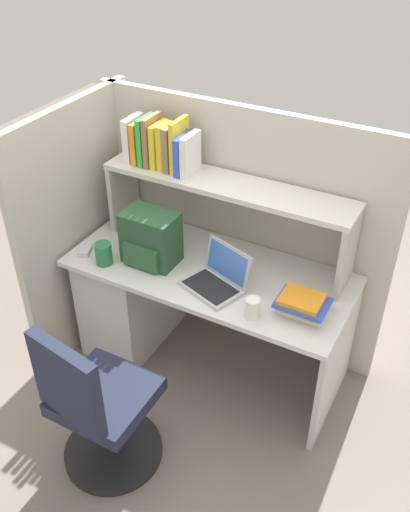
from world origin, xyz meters
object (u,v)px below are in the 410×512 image
object	(u,v)px
laptop	(218,278)
office_chair	(99,411)
backpack	(150,239)
paper_cup	(253,308)
computer_mouse	(85,251)
snack_canister	(104,254)

from	to	relation	value
laptop	office_chair	size ratio (longest dim) A/B	0.40
office_chair	backpack	bearing A→B (deg)	-67.63
laptop	office_chair	distance (m)	0.90
laptop	paper_cup	world-z (taller)	laptop
laptop	computer_mouse	bearing A→B (deg)	-173.79
backpack	paper_cup	xyz separation A→B (m)	(0.70, -0.17, -0.09)
laptop	backpack	bearing A→B (deg)	176.06
computer_mouse	office_chair	distance (m)	0.96
computer_mouse	paper_cup	size ratio (longest dim) A/B	0.96
office_chair	laptop	bearing A→B (deg)	-98.62
backpack	computer_mouse	size ratio (longest dim) A/B	2.93
office_chair	snack_canister	bearing A→B (deg)	-48.86
backpack	office_chair	world-z (taller)	backpack
computer_mouse	paper_cup	distance (m)	1.08
backpack	paper_cup	size ratio (longest dim) A/B	2.81
backpack	office_chair	xyz separation A→B (m)	(0.19, -0.80, -0.48)
office_chair	computer_mouse	bearing A→B (deg)	-41.20
paper_cup	snack_canister	world-z (taller)	snack_canister
laptop	office_chair	world-z (taller)	laptop
backpack	snack_canister	xyz separation A→B (m)	(-0.22, -0.15, -0.08)
laptop	computer_mouse	xyz separation A→B (m)	(-0.82, -0.09, -0.03)
computer_mouse	office_chair	bearing A→B (deg)	-72.43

